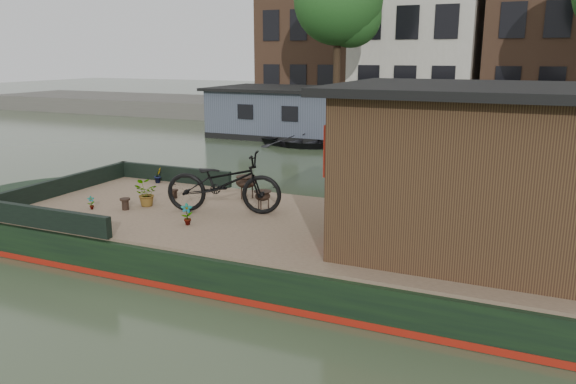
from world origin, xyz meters
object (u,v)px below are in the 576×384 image
at_px(bicycle, 224,183).
at_px(brazier_rear, 246,187).
at_px(brazier_front, 263,201).
at_px(cabin, 471,167).
at_px(potted_plant_a, 187,214).
at_px(dinghy, 299,138).

distance_m(bicycle, brazier_rear, 1.17).
bearing_deg(brazier_front, brazier_rear, 135.75).
height_order(cabin, brazier_front, cabin).
relative_size(cabin, potted_plant_a, 10.56).
distance_m(cabin, brazier_rear, 4.72).
distance_m(cabin, potted_plant_a, 4.67).
xyz_separation_m(cabin, dinghy, (-7.60, 11.50, -1.56)).
bearing_deg(bicycle, cabin, -108.37).
relative_size(brazier_front, dinghy, 0.12).
height_order(cabin, dinghy, cabin).
bearing_deg(potted_plant_a, cabin, 10.17).
bearing_deg(dinghy, cabin, -135.12).
height_order(potted_plant_a, brazier_front, same).
distance_m(potted_plant_a, dinghy, 12.70).
xyz_separation_m(cabin, brazier_front, (-3.71, 0.55, -1.04)).
height_order(potted_plant_a, dinghy, potted_plant_a).
relative_size(cabin, bicycle, 1.88).
bearing_deg(brazier_front, bicycle, -145.89).
relative_size(potted_plant_a, brazier_front, 1.00).
height_order(bicycle, brazier_rear, bicycle).
distance_m(bicycle, potted_plant_a, 1.04).
bearing_deg(cabin, brazier_rear, 164.16).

